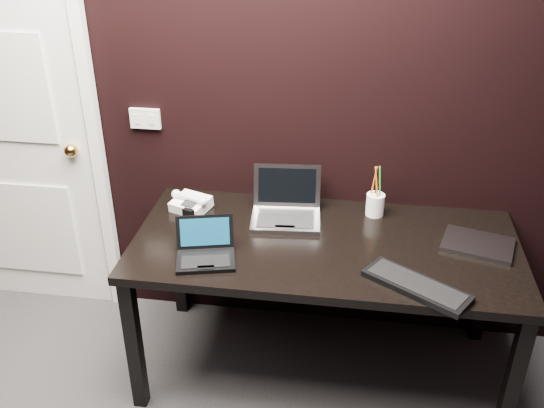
# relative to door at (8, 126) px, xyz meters

# --- Properties ---
(wall_back) EXTENTS (4.00, 0.00, 4.00)m
(wall_back) POSITION_rel_door_xyz_m (1.35, 0.02, 0.26)
(wall_back) COLOR black
(wall_back) RESTS_ON ground
(door) EXTENTS (0.99, 0.10, 2.14)m
(door) POSITION_rel_door_xyz_m (0.00, 0.00, 0.00)
(door) COLOR white
(door) RESTS_ON ground
(wall_switch) EXTENTS (0.15, 0.02, 0.10)m
(wall_switch) POSITION_rel_door_xyz_m (0.73, 0.01, 0.08)
(wall_switch) COLOR silver
(wall_switch) RESTS_ON wall_back
(desk) EXTENTS (1.70, 0.80, 0.74)m
(desk) POSITION_rel_door_xyz_m (1.65, -0.38, -0.38)
(desk) COLOR black
(desk) RESTS_ON ground
(netbook) EXTENTS (0.29, 0.27, 0.16)m
(netbook) POSITION_rel_door_xyz_m (1.16, -0.58, -0.27)
(netbook) COLOR black
(netbook) RESTS_ON desk
(silver_laptop) EXTENTS (0.34, 0.31, 0.22)m
(silver_laptop) POSITION_rel_door_xyz_m (1.45, -0.19, -0.26)
(silver_laptop) COLOR #99999E
(silver_laptop) RESTS_ON desk
(ext_keyboard) EXTENTS (0.43, 0.35, 0.03)m
(ext_keyboard) POSITION_rel_door_xyz_m (2.02, -0.66, -0.29)
(ext_keyboard) COLOR black
(ext_keyboard) RESTS_ON desk
(closed_laptop) EXTENTS (0.34, 0.28, 0.02)m
(closed_laptop) POSITION_rel_door_xyz_m (2.31, -0.32, -0.29)
(closed_laptop) COLOR gray
(closed_laptop) RESTS_ON desk
(desk_phone) EXTENTS (0.21, 0.20, 0.10)m
(desk_phone) POSITION_rel_door_xyz_m (0.99, -0.18, -0.27)
(desk_phone) COLOR white
(desk_phone) RESTS_ON desk
(mobile_phone) EXTENTS (0.07, 0.07, 0.10)m
(mobile_phone) POSITION_rel_door_xyz_m (1.03, -0.37, -0.27)
(mobile_phone) COLOR black
(mobile_phone) RESTS_ON desk
(pen_cup) EXTENTS (0.11, 0.11, 0.25)m
(pen_cup) POSITION_rel_door_xyz_m (1.86, -0.10, -0.25)
(pen_cup) COLOR white
(pen_cup) RESTS_ON desk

